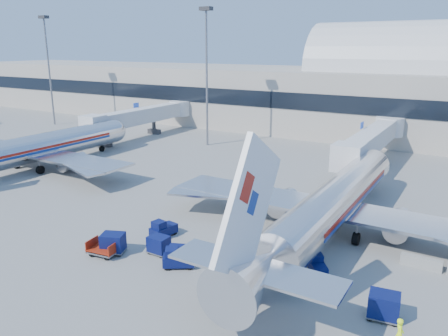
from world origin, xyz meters
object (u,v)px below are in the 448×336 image
Objects in this scene: cart_open_red at (104,250)px; jetbridge_near at (374,139)px; ramp_worker at (399,334)px; cart_train_b at (159,245)px; jetbridge_mid at (146,115)px; tug_left at (163,229)px; cart_solo_near at (245,288)px; cart_solo_far at (384,306)px; mast_far_west at (47,55)px; airliner_mid at (32,149)px; mast_west at (207,57)px; airliner_main at (332,204)px; tug_right at (318,265)px; cart_train_c at (113,243)px; tug_lead at (177,258)px; cart_train_a at (179,255)px; barrier_near at (421,262)px.

jetbridge_near is at bearing 64.89° from cart_open_red.
cart_train_b is at bearing 63.34° from ramp_worker.
jetbridge_near is 41.18m from ramp_worker.
cart_open_red is at bearing -53.16° from jetbridge_mid.
tug_left is at bearing 63.36° from cart_open_red.
cart_solo_near is (0.83, -39.67, -3.05)m from jetbridge_near.
cart_solo_far is at bearing -3.92° from cart_solo_near.
cart_train_b is (59.19, -36.58, -13.98)m from mast_far_west.
cart_open_red is at bearing -144.25° from cart_train_b.
ramp_worker is at bearing -14.89° from airliner_mid.
jetbridge_mid is (-2.40, 26.30, 1.00)m from airliner_mid.
ramp_worker is (38.25, -38.86, -13.81)m from mast_west.
airliner_main reaches higher than tug_right.
airliner_mid is at bearing 161.03° from cart_train_b.
cart_train_c is at bearing -137.59° from airliner_main.
ramp_worker is at bearing -74.97° from jetbridge_near.
airliner_mid is at bearing 126.83° from tug_lead.
cart_solo_far reaches higher than tug_right.
cart_train_a reaches higher than cart_open_red.
cart_train_b is at bearing 173.18° from cart_solo_far.
airliner_mid reaches higher than tug_lead.
tug_lead is at bearing -59.84° from mast_west.
cart_solo_near is (68.43, -38.86, -13.92)m from mast_far_west.
airliner_mid is at bearing -115.21° from mast_west.
tug_lead is (-16.15, -9.61, 0.27)m from barrier_near.
mast_west is at bearing 143.62° from barrier_near.
jetbridge_near and jetbridge_mid have the same top height.
cart_train_c is (-15.56, -5.52, 0.28)m from tug_right.
cart_train_c reaches higher than tug_right.
mast_west reaches higher than tug_right.
tug_lead is at bearing -120.94° from tug_left.
cart_solo_near is (42.83, -39.67, -3.05)m from jetbridge_mid.
mast_west is 56.25m from ramp_worker.
mast_far_west is 68.00m from tug_left.
mast_west is at bearing 89.79° from cart_train_c.
mast_far_west is 8.88× the size of cart_open_red.
airliner_main and airliner_mid have the same top height.
mast_far_west reaches higher than ramp_worker.
tug_left is at bearing -164.41° from barrier_near.
mast_far_west is 69.20m from cart_train_c.
cart_open_red is (-6.32, -1.55, -0.27)m from tug_lead.
cart_train_b reaches higher than cart_train_a.
tug_lead is at bearing -15.05° from cart_train_c.
cart_train_b is at bearing 143.43° from cart_train_a.
cart_open_red is at bearing -136.65° from airliner_main.
cart_train_b is 17.71m from cart_solo_far.
cart_train_a is 0.97× the size of cart_solo_far.
tug_lead is at bearing -19.69° from airliner_mid.
ramp_worker reaches higher than barrier_near.
barrier_near is 1.18× the size of cart_open_red.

